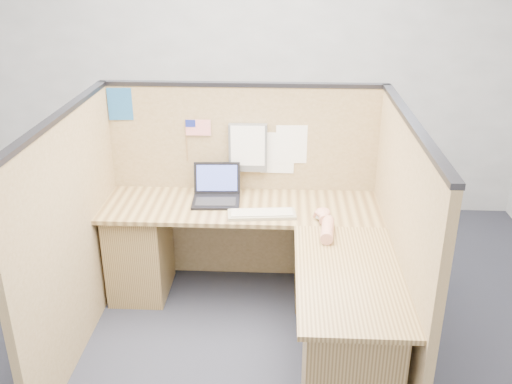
# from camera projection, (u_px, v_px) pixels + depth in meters

# --- Properties ---
(floor) EXTENTS (5.00, 5.00, 0.00)m
(floor) POSITION_uv_depth(u_px,v_px,m) (234.00, 351.00, 3.68)
(floor) COLOR black
(floor) RESTS_ON ground
(wall_back) EXTENTS (5.00, 0.00, 5.00)m
(wall_back) POSITION_uv_depth(u_px,v_px,m) (253.00, 66.00, 5.19)
(wall_back) COLOR #939597
(wall_back) RESTS_ON floor
(cubicle_partitions) EXTENTS (2.06, 1.83, 1.53)m
(cubicle_partitions) POSITION_uv_depth(u_px,v_px,m) (238.00, 216.00, 3.77)
(cubicle_partitions) COLOR olive
(cubicle_partitions) RESTS_ON floor
(l_desk) EXTENTS (1.95, 1.75, 0.73)m
(l_desk) POSITION_uv_depth(u_px,v_px,m) (264.00, 277.00, 3.78)
(l_desk) COLOR brown
(l_desk) RESTS_ON floor
(laptop) EXTENTS (0.35, 0.33, 0.24)m
(laptop) POSITION_uv_depth(u_px,v_px,m) (217.00, 192.00, 4.08)
(laptop) COLOR black
(laptop) RESTS_ON l_desk
(keyboard) EXTENTS (0.47, 0.20, 0.03)m
(keyboard) POSITION_uv_depth(u_px,v_px,m) (262.00, 214.00, 3.85)
(keyboard) COLOR gray
(keyboard) RESTS_ON l_desk
(mouse) EXTENTS (0.13, 0.09, 0.05)m
(mouse) POSITION_uv_depth(u_px,v_px,m) (323.00, 216.00, 3.79)
(mouse) COLOR silver
(mouse) RESTS_ON l_desk
(hand_forearm) EXTENTS (0.12, 0.42, 0.09)m
(hand_forearm) POSITION_uv_depth(u_px,v_px,m) (326.00, 224.00, 3.65)
(hand_forearm) COLOR tan
(hand_forearm) RESTS_ON l_desk
(blue_poster) EXTENTS (0.18, 0.01, 0.23)m
(blue_poster) POSITION_uv_depth(u_px,v_px,m) (120.00, 104.00, 4.07)
(blue_poster) COLOR #1E5389
(blue_poster) RESTS_ON cubicle_partitions
(american_flag) EXTENTS (0.18, 0.01, 0.32)m
(american_flag) POSITION_uv_depth(u_px,v_px,m) (195.00, 129.00, 4.10)
(american_flag) COLOR olive
(american_flag) RESTS_ON cubicle_partitions
(file_holder) EXTENTS (0.28, 0.05, 0.36)m
(file_holder) POSITION_uv_depth(u_px,v_px,m) (248.00, 148.00, 4.12)
(file_holder) COLOR slate
(file_holder) RESTS_ON cubicle_partitions
(paper_left) EXTENTS (0.22, 0.01, 0.29)m
(paper_left) POSITION_uv_depth(u_px,v_px,m) (291.00, 145.00, 4.12)
(paper_left) COLOR white
(paper_left) RESTS_ON cubicle_partitions
(paper_right) EXTENTS (0.24, 0.00, 0.31)m
(paper_right) POSITION_uv_depth(u_px,v_px,m) (277.00, 153.00, 4.15)
(paper_right) COLOR white
(paper_right) RESTS_ON cubicle_partitions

